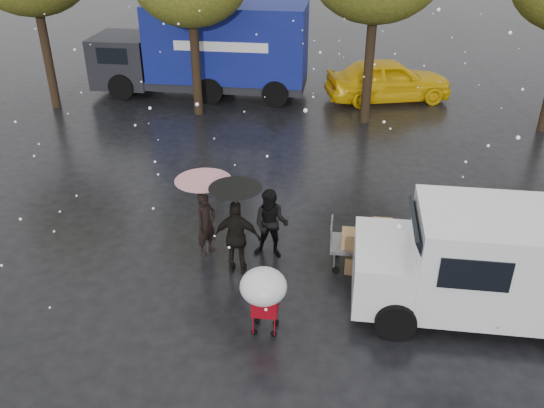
# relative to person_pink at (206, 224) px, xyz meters

# --- Properties ---
(ground) EXTENTS (90.00, 90.00, 0.00)m
(ground) POSITION_rel_person_pink_xyz_m (1.06, -1.14, -0.75)
(ground) COLOR black
(ground) RESTS_ON ground
(person_pink) EXTENTS (0.57, 0.65, 1.50)m
(person_pink) POSITION_rel_person_pink_xyz_m (0.00, 0.00, 0.00)
(person_pink) COLOR black
(person_pink) RESTS_ON ground
(person_middle) EXTENTS (0.84, 0.68, 1.63)m
(person_middle) POSITION_rel_person_pink_xyz_m (1.44, 0.08, 0.07)
(person_middle) COLOR black
(person_middle) RESTS_ON ground
(person_black) EXTENTS (1.00, 0.44, 1.69)m
(person_black) POSITION_rel_person_pink_xyz_m (0.82, -0.62, 0.09)
(person_black) COLOR black
(person_black) RESTS_ON ground
(umbrella_pink) EXTENTS (1.22, 1.22, 1.84)m
(umbrella_pink) POSITION_rel_person_pink_xyz_m (-0.00, 0.00, 0.93)
(umbrella_pink) COLOR #4C4C4C
(umbrella_pink) RESTS_ON ground
(umbrella_black) EXTENTS (1.09, 1.09, 2.02)m
(umbrella_black) POSITION_rel_person_pink_xyz_m (0.82, -0.62, 1.12)
(umbrella_black) COLOR #4C4C4C
(umbrella_black) RESTS_ON ground
(vendor_cart) EXTENTS (1.52, 0.80, 1.27)m
(vendor_cart) POSITION_rel_person_pink_xyz_m (3.60, -0.10, -0.02)
(vendor_cart) COLOR slate
(vendor_cart) RESTS_ON ground
(shopping_cart) EXTENTS (0.84, 0.84, 1.46)m
(shopping_cart) POSITION_rel_person_pink_xyz_m (1.68, -2.56, 0.31)
(shopping_cart) COLOR #AD0916
(shopping_cart) RESTS_ON ground
(white_van) EXTENTS (4.91, 2.18, 2.20)m
(white_van) POSITION_rel_person_pink_xyz_m (5.87, -1.32, 0.41)
(white_van) COLOR white
(white_van) RESTS_ON ground
(blue_truck) EXTENTS (8.30, 2.60, 3.50)m
(blue_truck) POSITION_rel_person_pink_xyz_m (-2.60, 11.17, 1.01)
(blue_truck) COLOR navy
(blue_truck) RESTS_ON ground
(box_ground_near) EXTENTS (0.50, 0.42, 0.41)m
(box_ground_near) POSITION_rel_person_pink_xyz_m (3.35, -0.31, -0.55)
(box_ground_near) COLOR #936540
(box_ground_near) RESTS_ON ground
(box_ground_far) EXTENTS (0.44, 0.35, 0.34)m
(box_ground_far) POSITION_rel_person_pink_xyz_m (4.26, -0.11, -0.58)
(box_ground_far) COLOR #936540
(box_ground_far) RESTS_ON ground
(yellow_taxi) EXTENTS (5.09, 3.17, 1.62)m
(yellow_taxi) POSITION_rel_person_pink_xyz_m (4.43, 11.33, 0.06)
(yellow_taxi) COLOR yellow
(yellow_taxi) RESTS_ON ground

